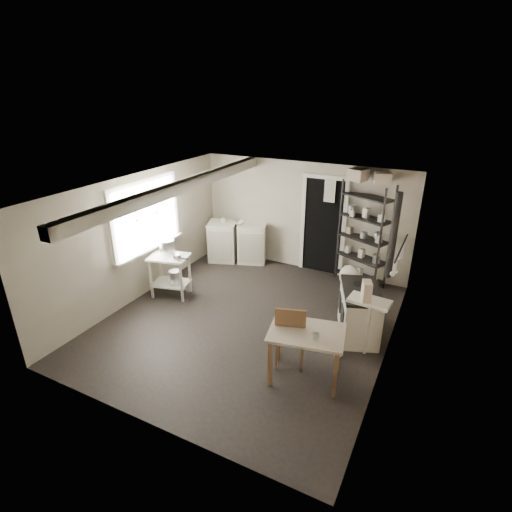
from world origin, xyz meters
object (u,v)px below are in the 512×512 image
at_px(stockpot, 167,248).
at_px(work_table, 305,354).
at_px(chair, 291,334).
at_px(flour_sack, 349,276).
at_px(stove, 359,310).
at_px(base_cabinets, 238,241).
at_px(shelf_rack, 363,239).
at_px(prep_table, 171,276).

xyz_separation_m(stockpot, work_table, (3.16, -1.13, -0.56)).
relative_size(stockpot, chair, 0.30).
distance_m(stockpot, flour_sack, 3.56).
distance_m(work_table, chair, 0.38).
xyz_separation_m(stockpot, stove, (3.55, 0.25, -0.50)).
height_order(base_cabinets, stove, base_cabinets).
bearing_deg(work_table, shelf_rack, 90.34).
relative_size(stockpot, stove, 0.29).
height_order(work_table, chair, chair).
relative_size(stockpot, base_cabinets, 0.22).
height_order(prep_table, chair, chair).
bearing_deg(prep_table, base_cabinets, 80.81).
relative_size(prep_table, work_table, 0.82).
distance_m(prep_table, flour_sack, 3.47).
xyz_separation_m(stove, work_table, (-0.39, -1.38, -0.06)).
height_order(prep_table, flour_sack, prep_table).
height_order(base_cabinets, shelf_rack, shelf_rack).
height_order(base_cabinets, flour_sack, base_cabinets).
bearing_deg(prep_table, work_table, -19.04).
relative_size(prep_table, shelf_rack, 0.39).
height_order(prep_table, base_cabinets, base_cabinets).
distance_m(chair, flour_sack, 2.71).
xyz_separation_m(prep_table, chair, (2.79, -0.86, 0.08)).
relative_size(base_cabinets, shelf_rack, 0.65).
bearing_deg(base_cabinets, prep_table, -118.87).
bearing_deg(shelf_rack, base_cabinets, -154.10).
relative_size(stockpot, work_table, 0.30).
distance_m(stove, work_table, 1.43).
relative_size(prep_table, base_cabinets, 0.59).
height_order(prep_table, shelf_rack, shelf_rack).
height_order(stove, chair, chair).
bearing_deg(base_cabinets, shelf_rack, -17.08).
bearing_deg(work_table, flour_sack, 92.94).
bearing_deg(stockpot, prep_table, -42.51).
distance_m(base_cabinets, flour_sack, 2.63).
height_order(base_cabinets, chair, chair).
distance_m(prep_table, work_table, 3.27).
bearing_deg(stockpot, stove, 3.98).
height_order(stockpot, work_table, stockpot).
relative_size(prep_table, chair, 0.80).
bearing_deg(stove, base_cabinets, 131.55).
bearing_deg(work_table, base_cabinets, 132.01).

